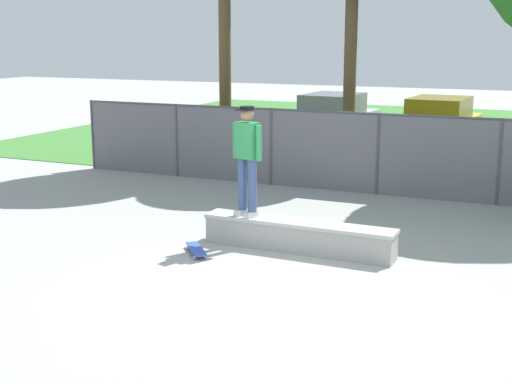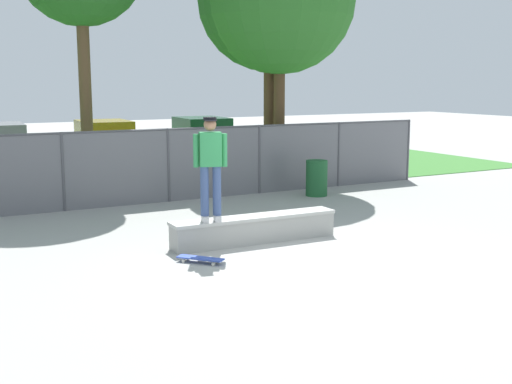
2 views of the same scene
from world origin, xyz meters
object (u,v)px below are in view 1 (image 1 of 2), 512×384
(skateboarder, at_px, (247,155))
(car_silver, at_px, (334,119))
(car_yellow, at_px, (439,124))
(skateboard, at_px, (196,249))
(concrete_ledge, at_px, (298,236))

(skateboarder, xyz_separation_m, car_silver, (-2.14, 11.37, -0.69))
(car_silver, height_order, car_yellow, same)
(car_silver, bearing_deg, skateboard, -82.55)
(skateboard, bearing_deg, car_silver, 97.45)
(skateboarder, bearing_deg, car_silver, 100.67)
(concrete_ledge, relative_size, car_yellow, 0.76)
(concrete_ledge, xyz_separation_m, skateboard, (-1.45, -0.81, -0.18))
(skateboarder, distance_m, car_yellow, 11.43)
(concrete_ledge, height_order, car_yellow, car_yellow)
(concrete_ledge, bearing_deg, car_yellow, 88.36)
(skateboard, relative_size, car_silver, 0.17)
(skateboard, relative_size, car_yellow, 0.17)
(skateboard, bearing_deg, skateboarder, 54.64)
(car_yellow, bearing_deg, car_silver, 179.65)
(skateboarder, bearing_deg, concrete_ledge, 2.00)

